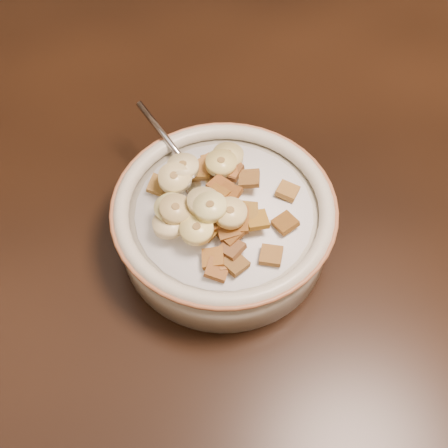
{
  "coord_description": "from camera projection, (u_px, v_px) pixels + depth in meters",
  "views": [
    {
      "loc": [
        0.23,
        -0.42,
        1.3
      ],
      "look_at": [
        0.26,
        -0.07,
        0.78
      ],
      "focal_mm": 50.0,
      "sensor_mm": 36.0,
      "label": 1
    }
  ],
  "objects": [
    {
      "name": "cereal_square_5",
      "position": [
        220.0,
        186.0,
        0.6
      ],
      "size": [
        0.03,
        0.03,
        0.01
      ],
      "primitive_type": "cube",
      "rotation": [
        0.02,
        0.14,
        0.81
      ],
      "color": "brown",
      "rests_on": "milk"
    },
    {
      "name": "cereal_square_2",
      "position": [
        159.0,
        185.0,
        0.62
      ],
      "size": [
        0.03,
        0.03,
        0.01
      ],
      "primitive_type": "cube",
      "rotation": [
        0.15,
        -0.11,
        1.16
      ],
      "color": "olive",
      "rests_on": "milk"
    },
    {
      "name": "chair",
      "position": [
        147.0,
        33.0,
        1.33
      ],
      "size": [
        0.5,
        0.5,
        0.85
      ],
      "primitive_type": "cube",
      "rotation": [
        0.0,
        0.0,
        0.42
      ],
      "color": "black",
      "rests_on": "floor"
    },
    {
      "name": "cereal_square_19",
      "position": [
        213.0,
        161.0,
        0.63
      ],
      "size": [
        0.02,
        0.03,
        0.01
      ],
      "primitive_type": "cube",
      "rotation": [
        -0.19,
        0.07,
        0.26
      ],
      "color": "brown",
      "rests_on": "milk"
    },
    {
      "name": "banana_slice_6",
      "position": [
        169.0,
        224.0,
        0.58
      ],
      "size": [
        0.04,
        0.04,
        0.02
      ],
      "primitive_type": "cylinder",
      "rotation": [
        0.11,
        0.14,
        2.6
      ],
      "color": "beige",
      "rests_on": "milk"
    },
    {
      "name": "cereal_square_13",
      "position": [
        249.0,
        179.0,
        0.61
      ],
      "size": [
        0.02,
        0.02,
        0.01
      ],
      "primitive_type": "cube",
      "rotation": [
        0.03,
        0.17,
        2.99
      ],
      "color": "olive",
      "rests_on": "milk"
    },
    {
      "name": "cereal_square_18",
      "position": [
        199.0,
        171.0,
        0.63
      ],
      "size": [
        0.02,
        0.02,
        0.01
      ],
      "primitive_type": "cube",
      "rotation": [
        0.08,
        0.04,
        1.5
      ],
      "color": "#8C5A1D",
      "rests_on": "milk"
    },
    {
      "name": "banana_slice_5",
      "position": [
        176.0,
        209.0,
        0.58
      ],
      "size": [
        0.04,
        0.04,
        0.01
      ],
      "primitive_type": "cylinder",
      "rotation": [
        0.12,
        0.07,
        0.87
      ],
      "color": "tan",
      "rests_on": "milk"
    },
    {
      "name": "milk",
      "position": [
        224.0,
        212.0,
        0.61
      ],
      "size": [
        0.18,
        0.18,
        0.0
      ],
      "primitive_type": "cylinder",
      "color": "white",
      "rests_on": "cereal_bowl"
    },
    {
      "name": "cereal_bowl",
      "position": [
        224.0,
        227.0,
        0.63
      ],
      "size": [
        0.21,
        0.21,
        0.05
      ],
      "primitive_type": "cylinder",
      "color": "beige",
      "rests_on": "table"
    },
    {
      "name": "cereal_square_9",
      "position": [
        206.0,
        166.0,
        0.63
      ],
      "size": [
        0.03,
        0.03,
        0.01
      ],
      "primitive_type": "cube",
      "rotation": [
        -0.18,
        -0.11,
        2.09
      ],
      "color": "brown",
      "rests_on": "milk"
    },
    {
      "name": "cereal_square_24",
      "position": [
        216.0,
        195.0,
        0.59
      ],
      "size": [
        0.03,
        0.03,
        0.01
      ],
      "primitive_type": "cube",
      "rotation": [
        0.01,
        0.15,
        2.31
      ],
      "color": "brown",
      "rests_on": "milk"
    },
    {
      "name": "banana_slice_2",
      "position": [
        174.0,
        178.0,
        0.6
      ],
      "size": [
        0.04,
        0.04,
        0.02
      ],
      "primitive_type": "cylinder",
      "rotation": [
        -0.11,
        -0.13,
        2.49
      ],
      "color": "#E4CF81",
      "rests_on": "milk"
    },
    {
      "name": "cereal_square_10",
      "position": [
        228.0,
        262.0,
        0.57
      ],
      "size": [
        0.02,
        0.02,
        0.01
      ],
      "primitive_type": "cube",
      "rotation": [
        -0.05,
        0.17,
        0.14
      ],
      "color": "#9C672F",
      "rests_on": "milk"
    },
    {
      "name": "cereal_square_26",
      "position": [
        247.0,
        211.0,
        0.59
      ],
      "size": [
        0.02,
        0.02,
        0.01
      ],
      "primitive_type": "cube",
      "rotation": [
        0.16,
        -0.03,
        1.46
      ],
      "color": "olive",
      "rests_on": "milk"
    },
    {
      "name": "cereal_square_21",
      "position": [
        232.0,
        248.0,
        0.57
      ],
      "size": [
        0.03,
        0.03,
        0.01
      ],
      "primitive_type": "cube",
      "rotation": [
        -0.23,
        -0.01,
        0.78
      ],
      "color": "brown",
      "rests_on": "milk"
    },
    {
      "name": "banana_slice_10",
      "position": [
        197.0,
        229.0,
        0.57
      ],
      "size": [
        0.04,
        0.04,
        0.01
      ],
      "primitive_type": "cylinder",
      "rotation": [
        -0.04,
        0.08,
        2.45
      ],
      "color": "#F6DA8E",
      "rests_on": "milk"
    },
    {
      "name": "cereal_square_25",
      "position": [
        257.0,
        220.0,
        0.58
      ],
      "size": [
        0.02,
        0.02,
        0.01
      ],
      "primitive_type": "cube",
      "rotation": [
        -0.08,
        0.06,
        0.12
      ],
      "color": "olive",
      "rests_on": "milk"
    },
    {
      "name": "banana_slice_3",
      "position": [
        228.0,
        156.0,
        0.63
      ],
      "size": [
        0.04,
        0.04,
        0.01
      ],
      "primitive_type": "cylinder",
      "rotation": [
        -0.04,
        0.09,
        0.43
      ],
      "color": "#D4C46D",
      "rests_on": "milk"
    },
    {
      "name": "cereal_square_14",
      "position": [
        238.0,
        216.0,
        0.58
      ],
      "size": [
        0.02,
        0.02,
        0.01
      ],
      "primitive_type": "cube",
      "rotation": [
        0.07,
        -0.16,
        1.45
      ],
      "color": "brown",
      "rests_on": "milk"
    },
    {
      "name": "spoon",
      "position": [
        204.0,
        187.0,
        0.62
      ],
      "size": [
        0.06,
        0.06,
        0.01
      ],
      "primitive_type": "ellipsoid",
      "rotation": [
        0.0,
        0.0,
        3.67
      ],
      "color": "#B0B0B2",
      "rests_on": "cereal_bowl"
    },
    {
      "name": "floor",
      "position": [
        101.0,
        421.0,
        1.34
      ],
      "size": [
        4.0,
        4.5,
        0.1
      ],
      "primitive_type": "cube",
      "color": "#422816",
      "rests_on": "ground"
    },
    {
      "name": "banana_slice_11",
      "position": [
        183.0,
        167.0,
        0.61
      ],
      "size": [
        0.04,
        0.04,
        0.01
      ],
      "primitive_type": "cylinder",
      "rotation": [
        -0.02,
        0.12,
        1.22
      ],
      "color": "beige",
      "rests_on": "milk"
    },
    {
      "name": "banana_slice_1",
      "position": [
        203.0,
        202.0,
        0.58
      ],
      "size": [
        0.04,
        0.04,
        0.01
      ],
      "primitive_type": "cylinder",
      "rotation": [
        0.08,
        -0.01,
        2.45
      ],
      "color": "#CFC886",
      "rests_on": "milk"
    },
    {
      "name": "banana_slice_0",
      "position": [
        221.0,
        163.0,
        0.62
      ],
      "size": [
        0.04,
        0.04,
        0.01
      ],
      "primitive_type": "cylinder",
      "rotation": [
        -0.03,
        0.07,
        0.51
      ],
      "color": "#CDC16B",
      "rests_on": "milk"
    },
    {
      "name": "cereal_square_23",
      "position": [
        217.0,
        219.0,
        0.58
      ],
      "size": [
        0.03,
        0.03,
        0.01
      ],
      "primitive_type": "cube",
      "rotation": [
        0.17,
        -0.05,
        0.4
      ],
      "color": "#975322",
      "rests_on": "milk"
    },
    {
      "name": "cereal_square_3",
      "position": [
        228.0,
        229.0,
        0.58
      ],
      "size": [
        0.02,
        0.02,
        0.01
      ],
      "primitive_type": "cube",
      "rotation": [
        0.15,
        -0.14,
        0.14
      ],
      "color": "brown",
      "rests_on": "milk"
    },
    {
      "name": "cereal_square_22",
      "position": [
        235.0,
        264.0,
        0.57
      ],
      "size": [
        0.03,
        0.03,
        0.01
      ],
      "primitive_type": "cube",
      "rotation": [
        0.12,
        0.03,
        2.23
      ],
      "color": "brown",
      "rests_on": "milk"
    },
    {
      "name": "banana_slice_4",
      "position": [
        171.0,
        208.0,
        0.58
      ],
      "size": [
        0.03,
        0.03,
        0.01
      ],
      "primitive_type": "cylinder",
      "rotation": [
        -0.13,
        0.03,
        1.65
      ],
      "color": "#FFF59D",
      "rests_on": "milk"
    },
    {
      "name": "banana_slice_9",
      "position": [
        230.0,
        213.0,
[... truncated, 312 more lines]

